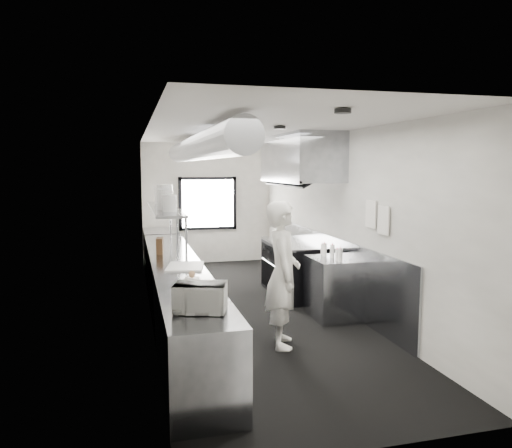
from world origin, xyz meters
TOP-DOWN VIEW (x-y plane):
  - floor at (0.00, 0.00)m, footprint 3.00×8.00m
  - ceiling at (0.00, 0.00)m, footprint 3.00×8.00m
  - wall_back at (0.00, 4.00)m, footprint 3.00×0.02m
  - wall_front at (0.00, -4.00)m, footprint 3.00×0.02m
  - wall_left at (-1.50, 0.00)m, footprint 0.02×8.00m
  - wall_right at (1.50, 0.00)m, footprint 0.02×8.00m
  - wall_cladding at (1.48, 0.30)m, footprint 0.03×5.50m
  - hvac_duct at (-0.70, 0.40)m, footprint 0.40×6.40m
  - service_window at (0.00, 3.96)m, footprint 1.36×0.05m
  - exhaust_hood at (1.10, 0.70)m, footprint 0.81×2.20m
  - prep_counter at (-1.15, -0.50)m, footprint 0.70×6.00m
  - pass_shelf at (-1.19, 1.00)m, footprint 0.45×3.00m
  - range at (1.04, 0.70)m, footprint 0.88×1.60m
  - bottle_station at (1.15, -0.70)m, footprint 0.65×0.80m
  - far_work_table at (-1.15, 3.20)m, footprint 0.70×1.20m
  - notice_sheet_a at (1.47, -1.20)m, footprint 0.02×0.28m
  - notice_sheet_b at (1.47, -1.55)m, footprint 0.02×0.28m
  - line_cook at (0.06, -1.61)m, footprint 0.58×0.75m
  - microwave at (-1.15, -2.88)m, footprint 0.52×0.45m
  - deli_tub_a at (-1.31, -2.56)m, footprint 0.15×0.15m
  - deli_tub_b at (-1.32, -2.50)m, footprint 0.17×0.17m
  - newspaper at (-1.00, -2.04)m, footprint 0.32×0.40m
  - small_plate at (-1.06, -1.52)m, footprint 0.24×0.24m
  - pastry at (-1.06, -1.52)m, footprint 0.09×0.09m
  - cutting_board at (-1.06, -0.79)m, footprint 0.59×0.71m
  - knife_block at (-1.33, 0.34)m, footprint 0.13×0.24m
  - plate_stack_a at (-1.18, 0.21)m, footprint 0.25×0.25m
  - plate_stack_b at (-1.22, 0.58)m, footprint 0.26×0.26m
  - plate_stack_c at (-1.19, 1.10)m, footprint 0.36×0.36m
  - plate_stack_d at (-1.22, 1.80)m, footprint 0.26×0.26m
  - squeeze_bottle_a at (1.13, -0.98)m, footprint 0.08×0.08m
  - squeeze_bottle_b at (1.12, -0.88)m, footprint 0.07×0.07m
  - squeeze_bottle_c at (1.14, -0.66)m, footprint 0.07×0.07m
  - squeeze_bottle_d at (1.08, -0.50)m, footprint 0.07×0.07m
  - squeeze_bottle_e at (1.11, -0.35)m, footprint 0.07×0.07m

SIDE VIEW (x-z plane):
  - floor at x=0.00m, z-range -0.01..0.01m
  - prep_counter at x=-1.15m, z-range 0.00..0.90m
  - bottle_station at x=1.15m, z-range 0.00..0.90m
  - far_work_table at x=-1.15m, z-range 0.00..0.90m
  - range at x=1.04m, z-range 0.00..0.94m
  - wall_cladding at x=1.48m, z-range 0.00..1.10m
  - newspaper at x=-1.00m, z-range 0.90..0.91m
  - small_plate at x=-1.06m, z-range 0.90..0.92m
  - cutting_board at x=-1.06m, z-range 0.90..0.92m
  - line_cook at x=0.06m, z-range 0.00..1.84m
  - deli_tub_b at x=-1.32m, z-range 0.90..0.99m
  - deli_tub_a at x=-1.31m, z-range 0.90..1.01m
  - pastry at x=-1.06m, z-range 0.92..1.00m
  - squeeze_bottle_e at x=1.11m, z-range 0.90..1.06m
  - squeeze_bottle_b at x=1.12m, z-range 0.90..1.07m
  - squeeze_bottle_a at x=1.13m, z-range 0.90..1.09m
  - squeeze_bottle_d at x=1.08m, z-range 0.90..1.10m
  - squeeze_bottle_c at x=1.14m, z-range 0.90..1.10m
  - knife_block at x=-1.33m, z-range 0.90..1.15m
  - microwave at x=-1.15m, z-range 0.90..1.17m
  - service_window at x=0.00m, z-range 0.77..2.02m
  - wall_back at x=0.00m, z-range 0.00..2.80m
  - wall_front at x=0.00m, z-range 0.00..2.80m
  - wall_left at x=-1.50m, z-range 0.00..2.80m
  - wall_right at x=1.50m, z-range 0.00..2.80m
  - pass_shelf at x=-1.19m, z-range 1.20..1.88m
  - notice_sheet_b at x=1.47m, z-range 1.36..1.74m
  - notice_sheet_a at x=1.47m, z-range 1.41..1.79m
  - plate_stack_a at x=-1.18m, z-range 1.57..1.83m
  - plate_stack_d at x=-1.22m, z-range 1.57..1.90m
  - plate_stack_b at x=-1.22m, z-range 1.57..1.90m
  - plate_stack_c at x=-1.19m, z-range 1.57..1.95m
  - exhaust_hood at x=1.10m, z-range 1.95..2.83m
  - hvac_duct at x=-0.70m, z-range 2.35..2.75m
  - ceiling at x=0.00m, z-range 2.79..2.80m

